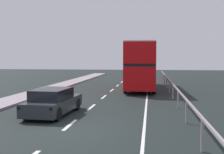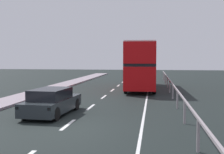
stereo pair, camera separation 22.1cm
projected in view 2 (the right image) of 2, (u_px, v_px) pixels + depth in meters
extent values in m
cube|color=black|center=(65.00, 128.00, 11.82)|extent=(74.02, 120.00, 0.10)
cube|color=silver|center=(68.00, 125.00, 12.26)|extent=(0.16, 2.01, 0.01)
cube|color=silver|center=(91.00, 107.00, 16.68)|extent=(0.16, 2.01, 0.01)
cube|color=silver|center=(104.00, 97.00, 21.11)|extent=(0.16, 2.01, 0.01)
cube|color=silver|center=(112.00, 90.00, 25.53)|extent=(0.16, 2.01, 0.01)
cube|color=silver|center=(118.00, 85.00, 29.96)|extent=(0.16, 2.01, 0.01)
cube|color=silver|center=(123.00, 82.00, 34.38)|extent=(0.16, 2.01, 0.01)
cube|color=silver|center=(126.00, 79.00, 38.81)|extent=(0.16, 2.01, 0.01)
cube|color=silver|center=(147.00, 99.00, 20.24)|extent=(0.12, 46.00, 0.01)
cube|color=gray|center=(173.00, 84.00, 19.91)|extent=(0.08, 42.00, 0.08)
cylinder|color=gray|center=(198.00, 136.00, 8.63)|extent=(0.10, 0.10, 1.04)
cylinder|color=gray|center=(185.00, 112.00, 12.40)|extent=(0.10, 0.10, 1.04)
cylinder|color=gray|center=(177.00, 100.00, 16.17)|extent=(0.10, 0.10, 1.04)
cylinder|color=gray|center=(173.00, 92.00, 19.94)|extent=(0.10, 0.10, 1.04)
cylinder|color=gray|center=(170.00, 86.00, 23.71)|extent=(0.10, 0.10, 1.04)
cylinder|color=gray|center=(167.00, 83.00, 27.48)|extent=(0.10, 0.10, 1.04)
cylinder|color=gray|center=(166.00, 80.00, 31.25)|extent=(0.10, 0.10, 1.04)
cylinder|color=gray|center=(164.00, 77.00, 35.02)|extent=(0.10, 0.10, 1.04)
cylinder|color=gray|center=(163.00, 76.00, 38.79)|extent=(0.10, 0.10, 1.04)
cube|color=#BF0A0D|center=(141.00, 75.00, 26.76)|extent=(2.77, 10.84, 1.89)
cube|color=black|center=(141.00, 64.00, 26.69)|extent=(2.78, 10.41, 0.24)
cube|color=#BF0A0D|center=(141.00, 54.00, 26.62)|extent=(2.77, 10.84, 1.68)
cube|color=silver|center=(141.00, 44.00, 26.57)|extent=(2.72, 10.62, 0.10)
cube|color=black|center=(142.00, 71.00, 32.07)|extent=(2.25, 0.10, 1.32)
cube|color=yellow|center=(142.00, 51.00, 31.92)|extent=(1.50, 0.08, 0.28)
cylinder|color=black|center=(131.00, 80.00, 30.90)|extent=(0.31, 1.01, 1.00)
cylinder|color=black|center=(152.00, 80.00, 30.63)|extent=(0.31, 1.01, 1.00)
cylinder|color=black|center=(126.00, 87.00, 23.19)|extent=(0.31, 1.01, 1.00)
cylinder|color=black|center=(154.00, 88.00, 22.92)|extent=(0.31, 1.01, 1.00)
cube|color=#242A2D|center=(52.00, 105.00, 14.53)|extent=(1.94, 4.38, 0.64)
cube|color=black|center=(51.00, 94.00, 14.28)|extent=(1.64, 2.44, 0.52)
cube|color=red|center=(17.00, 108.00, 12.60)|extent=(0.16, 0.07, 0.12)
cube|color=red|center=(49.00, 109.00, 12.30)|extent=(0.16, 0.07, 0.12)
cylinder|color=black|center=(50.00, 103.00, 16.12)|extent=(0.23, 0.65, 0.64)
cylinder|color=black|center=(76.00, 104.00, 15.81)|extent=(0.23, 0.65, 0.64)
cylinder|color=black|center=(24.00, 113.00, 13.28)|extent=(0.23, 0.65, 0.64)
cylinder|color=black|center=(56.00, 114.00, 12.97)|extent=(0.23, 0.65, 0.64)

